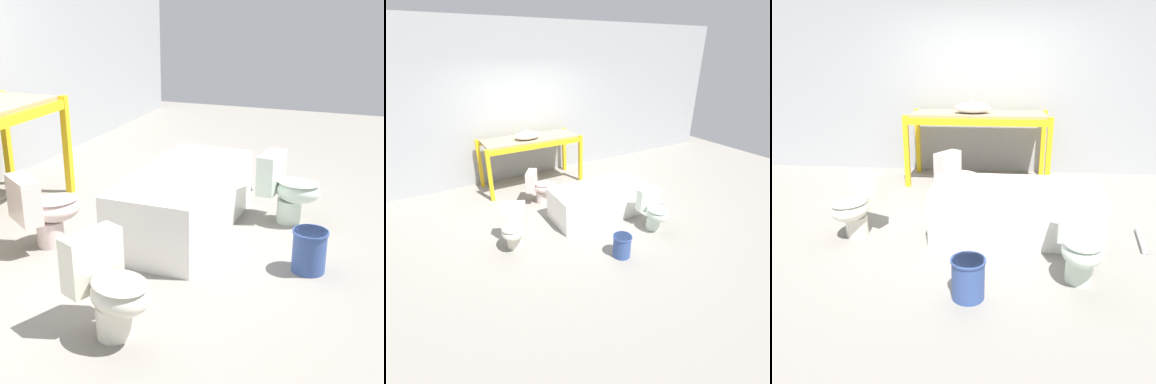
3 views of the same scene
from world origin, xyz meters
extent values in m
plane|color=gray|center=(0.00, 0.00, 0.00)|extent=(12.00, 12.00, 0.00)
cube|color=yellow|center=(0.87, 0.94, 0.51)|extent=(0.07, 0.07, 1.01)
cube|color=yellow|center=(0.87, 1.70, 0.51)|extent=(0.07, 0.07, 1.01)
cube|color=white|center=(0.38, -0.54, 0.27)|extent=(1.67, 0.77, 0.55)
cube|color=beige|center=(0.38, -0.54, 0.43)|extent=(1.59, 0.69, 0.23)
cylinder|color=silver|center=(-1.23, -0.71, 0.11)|extent=(0.22, 0.22, 0.21)
ellipsoid|color=silver|center=(-1.26, -0.77, 0.31)|extent=(0.45, 0.49, 0.22)
ellipsoid|color=#B3AF9F|center=(-1.26, -0.77, 0.38)|extent=(0.43, 0.47, 0.03)
cube|color=silver|center=(-1.16, -0.53, 0.44)|extent=(0.40, 0.29, 0.36)
cylinder|color=silver|center=(0.88, -1.36, 0.11)|extent=(0.22, 0.22, 0.21)
ellipsoid|color=silver|center=(0.87, -1.43, 0.31)|extent=(0.37, 0.44, 0.22)
ellipsoid|color=#A3B3A3|center=(0.87, -1.43, 0.38)|extent=(0.35, 0.41, 0.03)
cube|color=silver|center=(0.90, -1.18, 0.44)|extent=(0.39, 0.20, 0.36)
cylinder|color=silver|center=(-0.29, 0.39, 0.11)|extent=(0.22, 0.22, 0.21)
ellipsoid|color=silver|center=(-0.23, 0.35, 0.31)|extent=(0.51, 0.48, 0.22)
ellipsoid|color=#BBA7A3|center=(-0.23, 0.35, 0.38)|extent=(0.48, 0.46, 0.03)
cube|color=silver|center=(-0.45, 0.49, 0.44)|extent=(0.33, 0.39, 0.36)
cylinder|color=#334C8C|center=(0.00, -1.68, 0.16)|extent=(0.25, 0.25, 0.32)
cylinder|color=#334C8C|center=(0.00, -1.68, 0.32)|extent=(0.27, 0.27, 0.02)
cylinder|color=#B7B7BC|center=(1.64, -0.59, 0.03)|extent=(0.16, 0.53, 0.06)
camera|label=1|loc=(-3.65, -2.10, 1.93)|focal=50.00mm
camera|label=2|loc=(-2.26, -4.34, 2.65)|focal=28.00mm
camera|label=3|loc=(0.20, -4.10, 1.70)|focal=35.00mm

